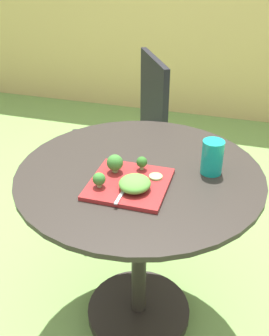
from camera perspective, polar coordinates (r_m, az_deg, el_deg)
name	(u,v)px	position (r m, az deg, el deg)	size (l,w,h in m)	color
ground_plane	(139,313)	(1.89, 0.57, -19.79)	(12.00, 12.00, 0.00)	#70994C
bamboo_fence	(217,25)	(3.56, 11.57, 19.08)	(8.00, 0.08, 1.56)	tan
patio_table	(139,233)	(1.57, 0.65, -9.12)	(0.86, 0.86, 0.73)	#28231E
patio_chair	(133,128)	(2.20, -0.17, 5.71)	(0.60, 0.60, 0.90)	black
salad_plate	(129,184)	(1.32, -0.76, -2.24)	(0.25, 0.25, 0.01)	maroon
drinking_glass	(212,159)	(1.40, 10.86, 1.28)	(0.07, 0.07, 0.12)	#149989
fork	(125,188)	(1.29, -1.29, -2.81)	(0.02, 0.15, 0.00)	silver
lettuce_mound	(135,184)	(1.27, 0.04, -2.21)	(0.10, 0.11, 0.04)	#519338
broccoli_floret_0	(142,162)	(1.37, 1.04, 0.83)	(0.04, 0.04, 0.05)	#99B770
broccoli_floret_1	(115,163)	(1.36, -2.78, 0.73)	(0.06, 0.06, 0.06)	#99B770
broccoli_floret_2	(99,179)	(1.29, -5.01, -1.57)	(0.04, 0.04, 0.05)	#99B770
cucumber_slice_0	(156,177)	(1.34, 3.00, -1.21)	(0.04, 0.04, 0.01)	#8EB766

